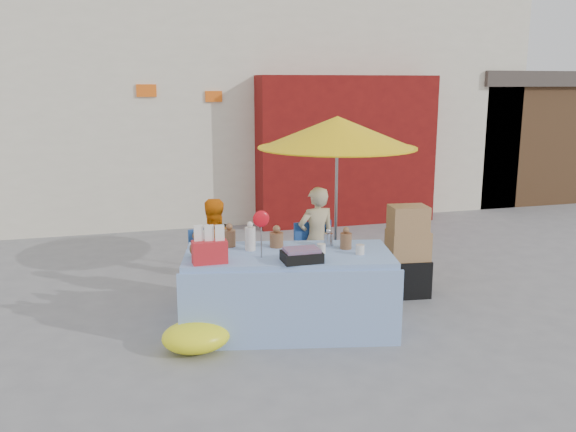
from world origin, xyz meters
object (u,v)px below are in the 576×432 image
object	(u,v)px
chair_right	(319,274)
umbrella	(337,133)
vendor_orange	(213,250)
box_stack	(407,254)
chair_left	(215,283)
market_table	(287,290)
vendor_beige	(316,240)

from	to	relation	value
chair_right	umbrella	world-z (taller)	umbrella
vendor_orange	box_stack	xyz separation A→B (m)	(2.23, -0.43, -0.10)
umbrella	box_stack	xyz separation A→B (m)	(0.68, -0.58, -1.39)
umbrella	box_stack	world-z (taller)	umbrella
chair_left	market_table	bearing A→B (deg)	-63.01
market_table	vendor_beige	xyz separation A→B (m)	(0.65, 1.03, 0.22)
box_stack	chair_right	bearing A→B (deg)	163.07
umbrella	box_stack	size ratio (longest dim) A/B	1.93
market_table	chair_left	distance (m)	1.09
chair_right	chair_left	bearing A→B (deg)	173.43
box_stack	chair_left	bearing A→B (deg)	172.35
chair_right	box_stack	distance (m)	1.06
vendor_orange	chair_left	bearing A→B (deg)	82.66
chair_left	vendor_orange	xyz separation A→B (m)	(0.00, 0.13, 0.35)
vendor_orange	vendor_beige	bearing A→B (deg)	173.43
chair_left	vendor_beige	size ratio (longest dim) A/B	0.66
market_table	box_stack	world-z (taller)	market_table
market_table	umbrella	world-z (taller)	umbrella
market_table	vendor_orange	bearing A→B (deg)	132.55
market_table	chair_right	size ratio (longest dim) A/B	2.68
vendor_orange	umbrella	size ratio (longest dim) A/B	0.58
vendor_beige	umbrella	size ratio (longest dim) A/B	0.61
market_table	box_stack	distance (m)	1.75
market_table	vendor_orange	distance (m)	1.21
chair_left	umbrella	world-z (taller)	umbrella
market_table	box_stack	bearing A→B (deg)	32.72
vendor_beige	umbrella	world-z (taller)	umbrella
market_table	chair_right	distance (m)	1.12
chair_left	vendor_beige	xyz separation A→B (m)	(1.25, 0.13, 0.38)
chair_right	vendor_beige	distance (m)	0.41
vendor_beige	box_stack	bearing A→B (deg)	149.61
vendor_beige	umbrella	xyz separation A→B (m)	(0.30, 0.15, 1.25)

